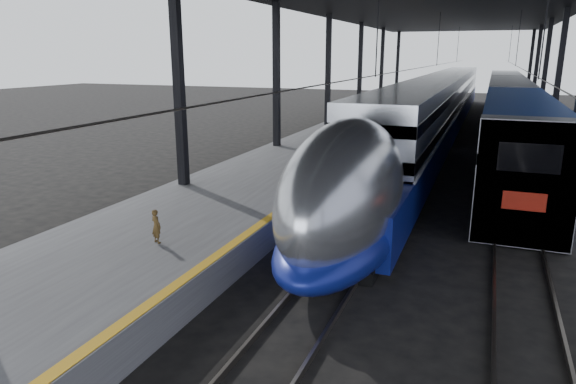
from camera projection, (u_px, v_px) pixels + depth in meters
The scene contains 8 objects.
ground at pixel (263, 274), 14.95m from camera, with size 160.00×160.00×0.00m, color black.
platform at pixel (338, 143), 34.04m from camera, with size 6.00×80.00×1.00m, color #4C4C4F.
yellow_strip at pixel (380, 138), 32.92m from camera, with size 0.30×80.00×0.01m, color orange.
rails at pixel (464, 158), 31.33m from camera, with size 6.52×80.00×0.16m.
canopy at pixel (431, 3), 29.91m from camera, with size 18.00×75.00×9.47m.
tgv_train at pixel (439, 108), 39.80m from camera, with size 3.19×65.20×4.58m.
second_train at pixel (508, 107), 40.73m from camera, with size 3.08×56.05×4.24m.
child at pixel (156, 226), 14.49m from camera, with size 0.36×0.23×0.98m, color #4A3618.
Camera 1 is at (5.72, -12.61, 6.18)m, focal length 32.00 mm.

